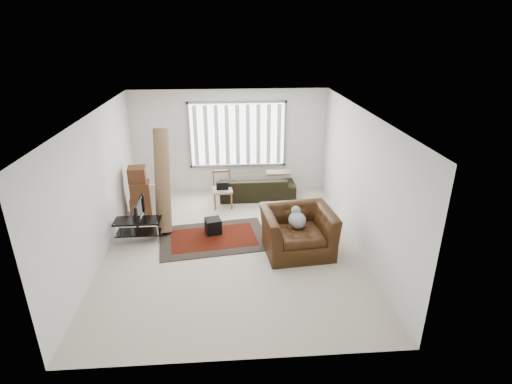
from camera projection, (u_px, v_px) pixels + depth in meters
room at (233, 156)px, 7.90m from camera, size 6.00×6.02×2.71m
persian_rug at (214, 238)px, 8.40m from camera, size 2.40×1.78×0.02m
tv_stand at (138, 226)px, 8.20m from camera, size 0.94×0.42×0.47m
tv at (136, 210)px, 8.07m from camera, size 0.10×0.76×0.44m
subwoofer at (213, 226)px, 8.54m from camera, size 0.39×0.39×0.32m
moving_boxes at (140, 193)px, 9.28m from camera, size 0.52×0.49×1.17m
white_flatpack at (145, 200)px, 9.30m from camera, size 0.59×0.25×0.74m
rolled_rug at (163, 181)px, 8.48m from camera, size 0.34×1.01×2.19m
sofa at (257, 184)px, 10.26m from camera, size 1.93×0.85×0.74m
side_chair at (222, 188)px, 9.72m from camera, size 0.50×0.50×0.88m
armchair at (298, 228)px, 7.75m from camera, size 1.45×1.30×0.99m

